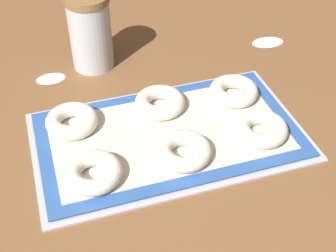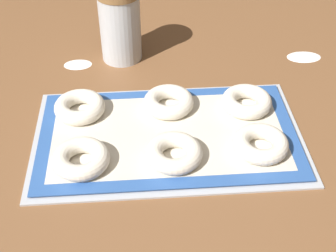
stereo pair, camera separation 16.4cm
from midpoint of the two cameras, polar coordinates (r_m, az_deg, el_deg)
ground_plane at (r=0.93m, az=-4.09°, el=-1.62°), size 2.80×2.80×0.00m
baking_tray at (r=0.93m, az=-5.05°, el=-1.45°), size 0.53×0.31×0.01m
baking_mat at (r=0.92m, az=-5.06°, el=-1.21°), size 0.51×0.29×0.00m
bagel_front_left at (r=0.84m, az=-14.69°, el=-5.98°), size 0.10×0.10×0.03m
bagel_front_center at (r=0.86m, az=-3.52°, el=-3.51°), size 0.10×0.10×0.03m
bagel_front_right at (r=0.91m, az=6.32°, el=-0.76°), size 0.10×0.10×0.03m
bagel_back_left at (r=0.96m, az=-16.49°, el=0.23°), size 0.10×0.10×0.03m
bagel_back_center at (r=0.97m, az=-5.81°, el=2.53°), size 0.10×0.10×0.03m
bagel_back_right at (r=1.00m, az=3.44°, el=3.94°), size 0.10×0.10×0.03m
flour_canister at (r=1.11m, az=-13.74°, el=10.86°), size 0.10×0.10×0.18m
flour_patch_near at (r=1.23m, az=8.36°, el=9.89°), size 0.08×0.05×0.00m
flour_patch_far at (r=1.13m, az=-18.21°, el=5.28°), size 0.07×0.05×0.00m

